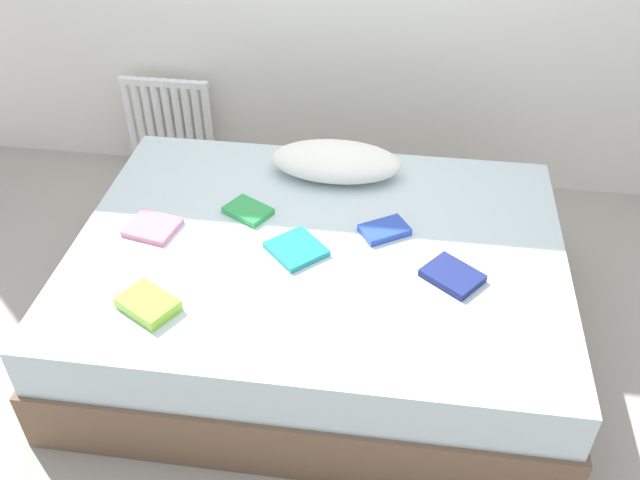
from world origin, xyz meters
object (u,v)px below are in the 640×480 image
object	(u,v)px
textbook_navy	(452,276)
textbook_pink	(153,226)
textbook_teal	(296,249)
textbook_blue	(385,230)
bed	(318,290)
textbook_green	(248,211)
textbook_lime	(148,304)
pillow	(336,161)
radiator	(168,118)

from	to	relation	value
textbook_navy	textbook_pink	bearing A→B (deg)	-148.97
textbook_teal	textbook_blue	world-z (taller)	textbook_blue
bed	textbook_green	xyz separation A→B (m)	(-0.32, 0.16, 0.27)
textbook_lime	textbook_blue	world-z (taller)	textbook_lime
bed	pillow	bearing A→B (deg)	88.96
textbook_teal	radiator	bearing A→B (deg)	173.25
radiator	textbook_pink	size ratio (longest dim) A/B	2.56
bed	textbook_blue	size ratio (longest dim) A/B	10.57
textbook_teal	textbook_green	distance (m)	0.33
radiator	textbook_green	bearing A→B (deg)	-55.83
pillow	textbook_navy	size ratio (longest dim) A/B	2.88
bed	textbook_lime	distance (m)	0.76
textbook_navy	textbook_teal	bearing A→B (deg)	-149.65
textbook_green	textbook_blue	world-z (taller)	textbook_blue
textbook_navy	textbook_green	bearing A→B (deg)	-161.69
textbook_lime	bed	bearing A→B (deg)	69.72
radiator	pillow	world-z (taller)	pillow
radiator	pillow	size ratio (longest dim) A/B	0.86
radiator	textbook_pink	distance (m)	1.25
textbook_lime	textbook_green	xyz separation A→B (m)	(0.23, 0.61, -0.01)
pillow	textbook_pink	size ratio (longest dim) A/B	2.99
textbook_teal	textbook_pink	xyz separation A→B (m)	(-0.61, 0.06, -0.00)
textbook_navy	radiator	bearing A→B (deg)	177.04
bed	textbook_teal	world-z (taller)	textbook_teal
radiator	textbook_blue	distance (m)	1.70
textbook_green	pillow	bearing A→B (deg)	75.98
textbook_pink	pillow	bearing A→B (deg)	47.94
bed	radiator	size ratio (longest dim) A/B	3.97
textbook_lime	textbook_blue	xyz separation A→B (m)	(0.81, 0.56, -0.01)
textbook_pink	textbook_navy	bearing A→B (deg)	5.45
textbook_green	textbook_navy	distance (m)	0.91
pillow	textbook_pink	world-z (taller)	pillow
textbook_lime	textbook_blue	bearing A→B (deg)	65.05
textbook_teal	textbook_green	xyz separation A→B (m)	(-0.24, 0.22, 0.00)
bed	textbook_teal	size ratio (longest dim) A/B	9.89
textbook_blue	textbook_green	bearing A→B (deg)	142.49
textbook_teal	textbook_navy	distance (m)	0.61
radiator	textbook_teal	size ratio (longest dim) A/B	2.49
bed	textbook_lime	bearing A→B (deg)	-140.77
radiator	textbook_navy	bearing A→B (deg)	-40.64
radiator	textbook_lime	distance (m)	1.73
pillow	textbook_teal	xyz separation A→B (m)	(-0.09, -0.57, -0.06)
textbook_pink	textbook_navy	world-z (taller)	textbook_navy
bed	textbook_navy	bearing A→B (deg)	-14.56
textbook_pink	textbook_blue	xyz separation A→B (m)	(0.95, 0.10, 0.00)
textbook_pink	bed	bearing A→B (deg)	11.72
textbook_teal	textbook_navy	world-z (taller)	textbook_navy
textbook_pink	textbook_green	bearing A→B (deg)	35.46
textbook_teal	textbook_pink	bearing A→B (deg)	-139.72
radiator	bed	bearing A→B (deg)	-49.41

